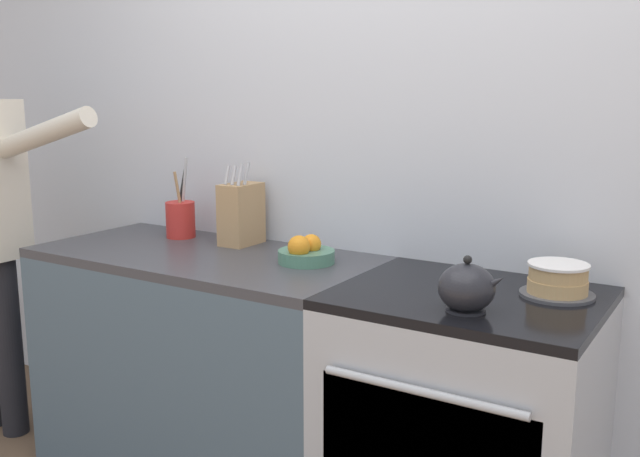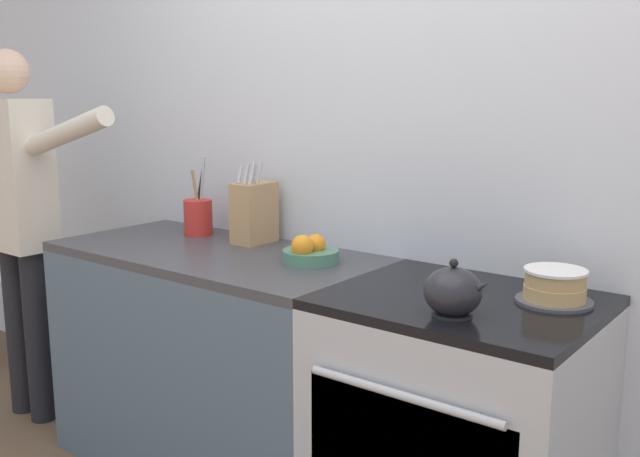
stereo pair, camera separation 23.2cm
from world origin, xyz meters
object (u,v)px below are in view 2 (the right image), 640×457
object	(u,v)px
utensil_crock	(198,216)
tea_kettle	(453,292)
fruit_bowl	(310,253)
knife_block	(254,212)
layer_cake	(555,287)
stove_range	(457,438)
person_baker	(19,204)
dining_chair	(16,263)

from	to	relation	value
utensil_crock	tea_kettle	bearing A→B (deg)	-14.15
fruit_bowl	utensil_crock	bearing A→B (deg)	171.03
knife_block	layer_cake	bearing A→B (deg)	-4.00
stove_range	person_baker	world-z (taller)	person_baker
tea_kettle	fruit_bowl	bearing A→B (deg)	160.85
layer_cake	knife_block	world-z (taller)	knife_block
person_baker	stove_range	bearing A→B (deg)	-2.75
knife_block	dining_chair	bearing A→B (deg)	178.68
stove_range	dining_chair	xyz separation A→B (m)	(-2.92, 0.24, 0.06)
tea_kettle	dining_chair	size ratio (longest dim) A/B	0.22
tea_kettle	utensil_crock	distance (m)	1.40
fruit_bowl	dining_chair	distance (m)	2.34
tea_kettle	fruit_bowl	size ratio (longest dim) A/B	0.96
knife_block	dining_chair	world-z (taller)	knife_block
tea_kettle	person_baker	size ratio (longest dim) A/B	0.12
layer_cake	utensil_crock	world-z (taller)	utensil_crock
stove_range	utensil_crock	world-z (taller)	utensil_crock
utensil_crock	dining_chair	bearing A→B (deg)	177.56
dining_chair	knife_block	bearing A→B (deg)	30.75
stove_range	layer_cake	world-z (taller)	layer_cake
utensil_crock	person_baker	distance (m)	0.83
tea_kettle	dining_chair	distance (m)	3.04
dining_chair	person_baker	bearing A→B (deg)	5.36
tea_kettle	person_baker	bearing A→B (deg)	-179.16
stove_range	fruit_bowl	xyz separation A→B (m)	(-0.62, 0.06, 0.48)
stove_range	person_baker	bearing A→B (deg)	-174.36
layer_cake	dining_chair	distance (m)	3.18
stove_range	knife_block	bearing A→B (deg)	168.95
stove_range	utensil_crock	distance (m)	1.41
stove_range	tea_kettle	bearing A→B (deg)	-71.76
fruit_bowl	tea_kettle	bearing A→B (deg)	-19.15
knife_block	utensil_crock	distance (m)	0.30
stove_range	utensil_crock	bearing A→B (deg)	172.50
stove_range	layer_cake	size ratio (longest dim) A/B	4.11
utensil_crock	person_baker	world-z (taller)	person_baker
stove_range	fruit_bowl	distance (m)	0.78
stove_range	person_baker	size ratio (longest dim) A/B	0.54
layer_cake	tea_kettle	distance (m)	0.33
stove_range	dining_chair	bearing A→B (deg)	175.29
knife_block	person_baker	bearing A→B (deg)	-159.01
utensil_crock	knife_block	bearing A→B (deg)	4.83
utensil_crock	fruit_bowl	distance (m)	0.69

